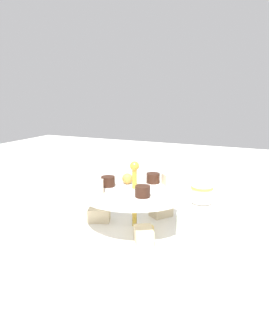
# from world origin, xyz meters

# --- Properties ---
(ground_plane) EXTENTS (2.40, 2.40, 0.00)m
(ground_plane) POSITION_xyz_m (0.00, 0.00, 0.00)
(ground_plane) COLOR silver
(tiered_serving_stand) EXTENTS (0.29, 0.29, 0.15)m
(tiered_serving_stand) POSITION_xyz_m (0.00, -0.00, 0.04)
(tiered_serving_stand) COLOR white
(tiered_serving_stand) RESTS_ON ground_plane
(water_glass_tall_right) EXTENTS (0.07, 0.07, 0.12)m
(water_glass_tall_right) POSITION_xyz_m (0.18, -0.16, 0.06)
(water_glass_tall_right) COLOR silver
(water_glass_tall_right) RESTS_ON ground_plane
(water_glass_short_left) EXTENTS (0.06, 0.06, 0.08)m
(water_glass_short_left) POSITION_xyz_m (-0.03, 0.23, 0.04)
(water_glass_short_left) COLOR silver
(water_glass_short_left) RESTS_ON ground_plane
(teacup_with_saucer) EXTENTS (0.09, 0.09, 0.05)m
(teacup_with_saucer) POSITION_xyz_m (0.10, 0.23, 0.02)
(teacup_with_saucer) COLOR white
(teacup_with_saucer) RESTS_ON ground_plane
(butter_knife_right) EXTENTS (0.08, 0.16, 0.00)m
(butter_knife_right) POSITION_xyz_m (0.27, 0.10, 0.00)
(butter_knife_right) COLOR silver
(butter_knife_right) RESTS_ON ground_plane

